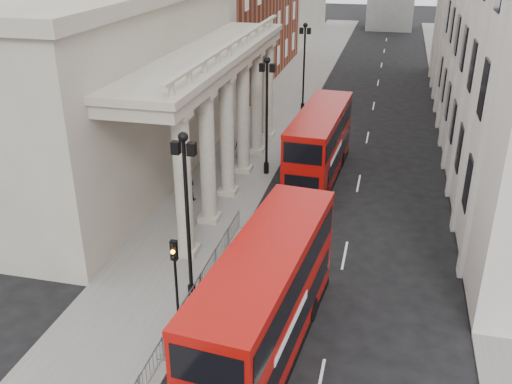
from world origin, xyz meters
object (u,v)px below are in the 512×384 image
traffic_light (175,268)px  pedestrian_a (187,194)px  lamp_post_mid (267,109)px  lamp_post_north (304,62)px  pedestrian_b (189,187)px  bus_far (319,144)px  bus_near (266,299)px  lamp_post_south (187,209)px  pedestrian_c (240,146)px

traffic_light → pedestrian_a: traffic_light is taller
lamp_post_mid → pedestrian_a: size_ratio=5.39×
lamp_post_north → pedestrian_b: 22.21m
lamp_post_north → pedestrian_b: (-3.89, -21.52, -3.88)m
bus_far → pedestrian_b: 9.70m
lamp_post_north → pedestrian_a: lamp_post_north is taller
bus_near → pedestrian_a: size_ratio=7.69×
bus_near → lamp_post_mid: bearing=108.1°
lamp_post_mid → bus_far: lamp_post_mid is taller
lamp_post_mid → lamp_post_north: same height
lamp_post_north → bus_far: 16.27m
lamp_post_north → pedestrian_b: bearing=-100.3°
pedestrian_a → lamp_post_north: bearing=90.8°
lamp_post_south → lamp_post_mid: bearing=90.0°
traffic_light → pedestrian_c: bearing=97.6°
lamp_post_south → pedestrian_b: 11.83m
pedestrian_a → pedestrian_c: bearing=93.4°
pedestrian_a → pedestrian_c: pedestrian_c is taller
lamp_post_mid → bus_near: 19.20m
pedestrian_c → pedestrian_a: bearing=-76.2°
lamp_post_south → lamp_post_north: size_ratio=1.00×
lamp_post_south → bus_near: size_ratio=0.70×
traffic_light → pedestrian_b: size_ratio=2.36×
bus_far → lamp_post_north: bearing=106.3°
bus_far → bus_near: bearing=-85.6°
bus_near → pedestrian_c: 22.42m
lamp_post_north → pedestrian_c: size_ratio=4.64×
traffic_light → pedestrian_b: bearing=107.7°
lamp_post_mid → lamp_post_north: bearing=90.0°
lamp_post_mid → bus_far: (3.70, 0.33, -2.35)m
pedestrian_a → pedestrian_b: size_ratio=0.85×
lamp_post_north → traffic_light: (0.10, -34.02, -1.80)m
lamp_post_north → lamp_post_south: bearing=-90.0°
lamp_post_north → pedestrian_b: lamp_post_north is taller
lamp_post_mid → bus_near: bearing=-77.4°
bus_near → pedestrian_c: (-6.82, 21.30, -1.61)m
lamp_post_north → pedestrian_a: bearing=-99.6°
lamp_post_mid → bus_far: bearing=5.1°
lamp_post_south → bus_near: (4.15, -2.61, -2.28)m
lamp_post_north → bus_near: bearing=-83.2°
lamp_post_south → pedestrian_a: lamp_post_south is taller
bus_far → pedestrian_b: (-7.59, -5.85, -1.53)m
bus_near → lamp_post_south: bearing=153.4°
bus_near → pedestrian_b: 15.44m
lamp_post_south → pedestrian_c: size_ratio=4.64×
traffic_light → bus_near: (4.05, -0.59, -0.48)m
bus_near → pedestrian_a: bus_near is taller
bus_near → pedestrian_b: (-8.04, 13.09, -1.59)m
traffic_light → bus_far: 18.70m
lamp_post_south → lamp_post_mid: 16.00m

